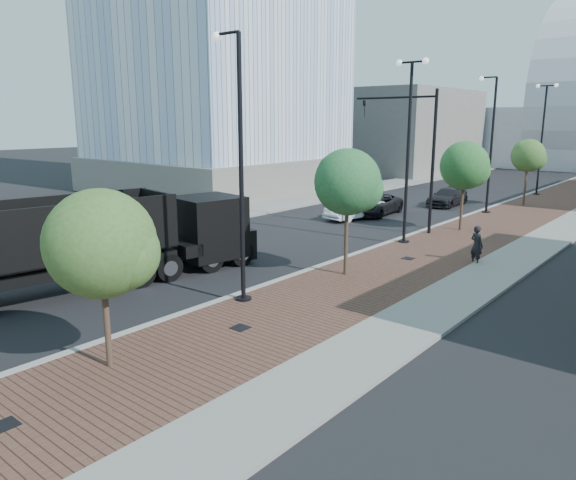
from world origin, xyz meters
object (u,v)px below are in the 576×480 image
Objects in this scene: white_sedan at (354,208)px; dark_car_mid at (375,205)px; dump_truck at (139,243)px; pedestrian at (477,245)px.

dark_car_mid is (0.20, 2.30, -0.02)m from white_sedan.
pedestrian is at bearing 57.65° from dump_truck.
dump_truck is at bearing 70.85° from pedestrian.
dump_truck is 3.15× the size of white_sedan.
white_sedan is 2.31m from dark_car_mid.
dark_car_mid is 13.35m from pedestrian.
dump_truck is 14.64m from pedestrian.
pedestrian is at bearing -20.40° from white_sedan.
white_sedan is 2.44× the size of pedestrian.
white_sedan is 0.86× the size of dark_car_mid.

